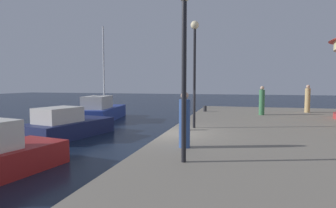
% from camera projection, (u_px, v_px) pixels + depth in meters
% --- Properties ---
extents(ground_plane, '(120.00, 120.00, 0.00)m').
position_uv_depth(ground_plane, '(166.00, 151.00, 11.07)').
color(ground_plane, black).
extents(sailboat_blue, '(3.13, 6.15, 7.17)m').
position_uv_depth(sailboat_blue, '(101.00, 111.00, 20.52)').
color(sailboat_blue, navy).
rests_on(sailboat_blue, ground).
extents(motorboat_navy, '(3.09, 4.98, 1.58)m').
position_uv_depth(motorboat_navy, '(67.00, 126.00, 14.05)').
color(motorboat_navy, '#19214C').
rests_on(motorboat_navy, ground).
extents(lamp_post_mid_promenade, '(0.36, 0.36, 4.31)m').
position_uv_depth(lamp_post_mid_promenade, '(184.00, 44.00, 6.58)').
color(lamp_post_mid_promenade, black).
rests_on(lamp_post_mid_promenade, quay_dock).
extents(lamp_post_far_end, '(0.36, 0.36, 4.69)m').
position_uv_depth(lamp_post_far_end, '(195.00, 56.00, 11.80)').
color(lamp_post_far_end, black).
rests_on(lamp_post_far_end, quay_dock).
extents(bollard_center, '(0.24, 0.24, 0.40)m').
position_uv_depth(bollard_center, '(184.00, 125.00, 11.44)').
color(bollard_center, '#2D2D33').
rests_on(bollard_center, quay_dock).
extents(bollard_north, '(0.24, 0.24, 0.40)m').
position_uv_depth(bollard_north, '(205.00, 109.00, 19.10)').
color(bollard_north, '#2D2D33').
rests_on(bollard_north, quay_dock).
extents(person_far_corner, '(0.34, 0.34, 1.82)m').
position_uv_depth(person_far_corner, '(262.00, 101.00, 16.96)').
color(person_far_corner, '#387247').
rests_on(person_far_corner, quay_dock).
extents(person_mid_promenade, '(0.34, 0.34, 1.73)m').
position_uv_depth(person_mid_promenade, '(185.00, 122.00, 8.29)').
color(person_mid_promenade, '#2D4C8C').
rests_on(person_mid_promenade, quay_dock).
extents(person_by_the_water, '(0.34, 0.34, 1.89)m').
position_uv_depth(person_by_the_water, '(308.00, 99.00, 18.41)').
color(person_by_the_water, tan).
rests_on(person_by_the_water, quay_dock).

